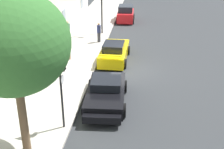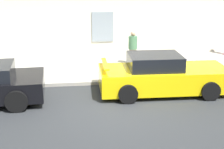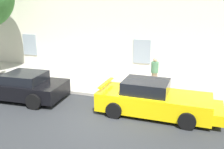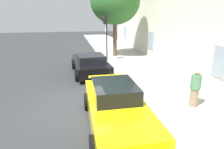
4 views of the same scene
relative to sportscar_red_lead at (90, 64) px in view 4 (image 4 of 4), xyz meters
The scene contains 7 objects.
ground_plane 5.17m from the sportscar_red_lead, 12.09° to the right, with size 80.00×80.00×0.00m, color #2B2D30.
sidewalk 6.18m from the sportscar_red_lead, 35.34° to the left, with size 60.00×4.43×0.14m, color #A8A399.
sportscar_red_lead is the anchor object (origin of this frame).
sportscar_yellow_flank 6.89m from the sportscar_red_lead, ahead, with size 5.14×2.18×1.46m.
tree_near_kerb 6.81m from the sportscar_red_lead, 148.41° to the left, with size 4.27×4.27×6.71m.
traffic_light 3.72m from the sportscar_red_lead, 148.96° to the left, with size 0.44×0.36×3.71m.
pedestrian_strolling 7.18m from the sportscar_red_lead, 30.26° to the left, with size 0.55×0.55×1.58m.
Camera 4 is at (7.40, -0.09, 3.72)m, focal length 30.28 mm.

